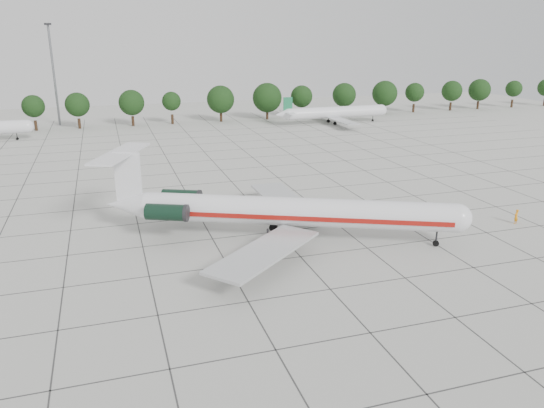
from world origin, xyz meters
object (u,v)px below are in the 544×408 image
Objects in this scene: main_airliner at (276,211)px; bg_airliner_d at (335,113)px; floodlight_mast at (53,69)px; ground_crew at (516,217)px.

main_airliner is 1.43× the size of bg_airliner_d.
main_airliner is 85.27m from bg_airliner_d.
bg_airliner_d is 1.11× the size of floodlight_mast.
main_airliner is at bearing -72.84° from floodlight_mast.
floodlight_mast is at bearing 164.53° from bg_airliner_d.
floodlight_mast reaches higher than main_airliner.
floodlight_mast is at bearing -78.39° from ground_crew.
main_airliner is 99.19m from floodlight_mast.
ground_crew is at bearing -97.39° from bg_airliner_d.
bg_airliner_d is at bearing 86.10° from main_airliner.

